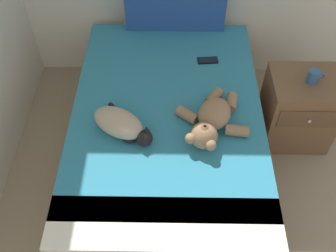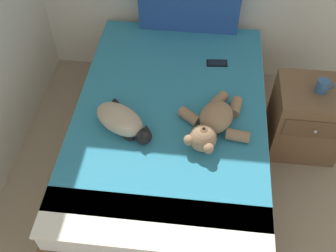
{
  "view_description": "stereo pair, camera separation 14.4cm",
  "coord_description": "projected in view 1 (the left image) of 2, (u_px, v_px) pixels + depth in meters",
  "views": [
    {
      "loc": [
        1.2,
        1.38,
        2.43
      ],
      "look_at": [
        1.17,
        2.91,
        0.64
      ],
      "focal_mm": 42.14,
      "sensor_mm": 36.0,
      "label": 1
    },
    {
      "loc": [
        1.34,
        1.38,
        2.43
      ],
      "look_at": [
        1.17,
        2.91,
        0.64
      ],
      "focal_mm": 42.14,
      "sensor_mm": 36.0,
      "label": 2
    }
  ],
  "objects": [
    {
      "name": "teddy_bear",
      "position": [
        211.0,
        120.0,
        2.4
      ],
      "size": [
        0.45,
        0.55,
        0.18
      ],
      "color": "#937051",
      "rests_on": "bed"
    },
    {
      "name": "nightstand",
      "position": [
        298.0,
        109.0,
        2.92
      ],
      "size": [
        0.49,
        0.45,
        0.57
      ],
      "color": "brown",
      "rests_on": "ground_plane"
    },
    {
      "name": "patterned_cushion",
      "position": [
        175.0,
        2.0,
        2.97
      ],
      "size": [
        0.77,
        0.11,
        0.46
      ],
      "color": "#264C99",
      "rests_on": "bed"
    },
    {
      "name": "bed",
      "position": [
        167.0,
        136.0,
        2.78
      ],
      "size": [
        1.29,
        1.93,
        0.55
      ],
      "color": "brown",
      "rests_on": "ground_plane"
    },
    {
      "name": "cat",
      "position": [
        121.0,
        124.0,
        2.39
      ],
      "size": [
        0.41,
        0.39,
        0.15
      ],
      "color": "tan",
      "rests_on": "bed"
    },
    {
      "name": "cell_phone",
      "position": [
        208.0,
        60.0,
        2.88
      ],
      "size": [
        0.15,
        0.08,
        0.01
      ],
      "color": "black",
      "rests_on": "bed"
    },
    {
      "name": "mug",
      "position": [
        314.0,
        76.0,
        2.67
      ],
      "size": [
        0.12,
        0.08,
        0.09
      ],
      "color": "#33598C",
      "rests_on": "nightstand"
    }
  ]
}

